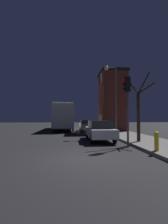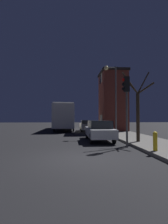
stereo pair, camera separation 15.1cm
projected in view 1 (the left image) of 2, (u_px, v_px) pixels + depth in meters
The scene contains 9 objects.
ground_plane at pixel (83, 158), 7.37m from camera, with size 120.00×120.00×0.00m, color black.
brick_building at pixel (112, 101), 22.31m from camera, with size 3.21×4.34×7.47m.
streetlamp at pixel (113, 89), 16.41m from camera, with size 1.17×0.40×6.45m.
traffic_light at pixel (127, 96), 10.27m from camera, with size 0.43×0.24×4.14m.
bare_tree at pixel (139, 110), 11.59m from camera, with size 2.11×1.00×4.61m.
bus at pixel (64, 115), 25.72m from camera, with size 2.60×11.83×3.55m.
car_near_lane at pixel (99, 130), 13.15m from camera, with size 1.72×4.75×1.52m.
car_mid_lane at pixel (87, 125), 22.72m from camera, with size 1.76×3.84×1.42m.
fire_hydrant at pixel (157, 141), 8.28m from camera, with size 0.21×0.21×0.91m.
Camera 1 is at (-0.60, -7.41, 1.71)m, focal length 28.00 mm.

